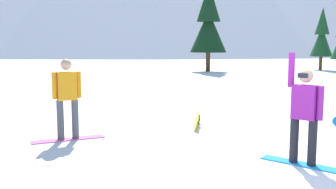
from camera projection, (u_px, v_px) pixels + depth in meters
The scene contains 6 objects.
ground_plane at pixel (296, 181), 6.03m from camera, with size 800.00×800.00×0.00m, color white.
snowboarder_foreground at pixel (304, 113), 6.74m from camera, with size 1.25×1.22×1.96m.
snowboarder_midground at pixel (67, 97), 8.54m from camera, with size 1.58×0.81×1.79m.
loose_snowboard_near_right at pixel (197, 120), 10.23m from camera, with size 0.38×1.70×0.28m.
pine_tree_twin at pixel (322, 36), 31.95m from camera, with size 1.78×1.78×5.12m.
pine_tree_tall at pixel (208, 24), 30.09m from camera, with size 2.82×2.82×6.76m.
Camera 1 is at (-2.39, -5.65, 2.09)m, focal length 41.88 mm.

